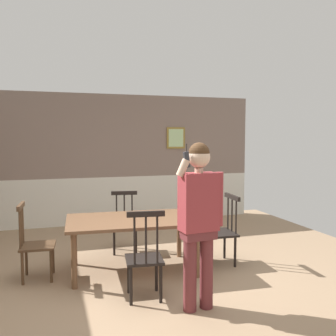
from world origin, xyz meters
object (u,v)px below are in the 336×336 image
Objects in this scene: chair_by_doorway at (35,244)px; person_figure at (199,214)px; chair_near_window at (145,257)px; dining_table at (133,224)px; chair_opposite_corner at (220,231)px; chair_at_table_head at (125,222)px.

person_figure is (1.68, -1.42, 0.56)m from chair_by_doorway.
person_figure is (0.49, -0.41, 0.54)m from chair_near_window.
chair_by_doorway is (-1.26, 0.08, -0.18)m from dining_table.
dining_table is 1.45m from person_figure.
chair_by_doorway is 0.99× the size of chair_opposite_corner.
chair_opposite_corner reaches higher than dining_table.
person_figure reaches higher than chair_at_table_head.
chair_near_window is 1.09× the size of chair_at_table_head.
person_figure is (-0.84, -1.25, 0.55)m from chair_opposite_corner.
dining_table is 1.83× the size of chair_opposite_corner.
chair_near_window is at bearing 95.65° from chair_at_table_head.
chair_by_doorway reaches higher than dining_table.
chair_by_doorway is 0.56× the size of person_figure.
chair_near_window is at bearing -93.98° from dining_table.
chair_near_window reaches higher than chair_opposite_corner.
chair_opposite_corner is at bearing 39.59° from chair_near_window.
person_figure is at bearing 54.34° from chair_by_doorway.
chair_by_doorway reaches higher than chair_at_table_head.
chair_by_doorway is 2.27m from person_figure.
dining_table is 1.28m from chair_opposite_corner.
person_figure is (0.42, -1.33, 0.38)m from dining_table.
chair_near_window is (-0.06, -0.92, -0.17)m from dining_table.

